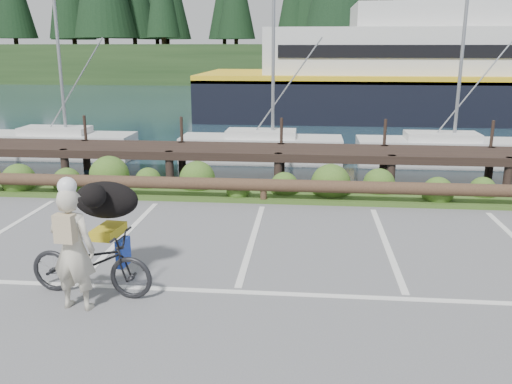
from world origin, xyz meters
TOP-DOWN VIEW (x-y plane):
  - ground at (0.00, 0.00)m, footprint 72.00×72.00m
  - harbor_backdrop at (0.40, 78.42)m, footprint 170.00×160.00m
  - vegetation_strip at (0.00, 5.30)m, footprint 34.00×1.60m
  - log_rail at (0.00, 4.60)m, footprint 32.00×0.30m
  - bicycle at (-2.20, -0.67)m, footprint 2.03×0.89m
  - cyclist at (-2.25, -1.13)m, footprint 0.70×0.50m
  - dog at (-2.13, -0.04)m, footprint 0.62×1.09m

SIDE VIEW (x-z plane):
  - harbor_backdrop at x=0.40m, z-range -15.00..15.00m
  - ground at x=0.00m, z-range 0.00..0.00m
  - log_rail at x=0.00m, z-range -0.30..0.30m
  - vegetation_strip at x=0.00m, z-range 0.00..0.10m
  - bicycle at x=-2.20m, z-range 0.00..1.03m
  - cyclist at x=-2.25m, z-range 0.00..1.81m
  - dog at x=-2.13m, z-range 1.03..1.63m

